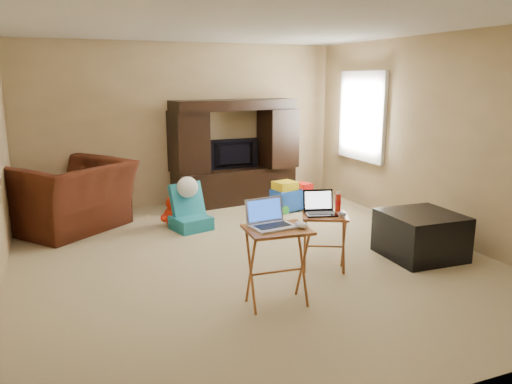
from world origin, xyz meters
name	(u,v)px	position (x,y,z in m)	size (l,w,h in m)	color
floor	(249,258)	(0.00, 0.00, 0.00)	(5.50, 5.50, 0.00)	#C4B387
ceiling	(248,24)	(0.00, 0.00, 2.50)	(5.50, 5.50, 0.00)	silver
wall_back	(184,125)	(0.00, 2.75, 1.25)	(5.00, 5.00, 0.00)	tan
wall_front	(427,207)	(0.00, -2.75, 1.25)	(5.00, 5.00, 0.00)	tan
wall_right	(435,137)	(2.50, 0.00, 1.25)	(5.50, 5.50, 0.00)	tan
window_pane	(363,116)	(2.48, 1.55, 1.40)	(1.20, 1.20, 0.00)	white
window_frame	(362,116)	(2.46, 1.55, 1.40)	(0.06, 1.14, 1.34)	white
entertainment_center	(235,152)	(0.73, 2.47, 0.82)	(2.01, 0.50, 1.64)	black
television	(235,154)	(0.73, 2.45, 0.79)	(0.83, 0.11, 0.48)	black
recliner	(71,197)	(-1.77, 1.89, 0.45)	(1.39, 1.21, 0.90)	#4A1910
child_rocker	(191,207)	(-0.32, 1.30, 0.31)	(0.46, 0.52, 0.61)	#187489
plush_toy	(173,211)	(-0.49, 1.56, 0.21)	(0.38, 0.31, 0.42)	red
push_toy	(291,195)	(1.36, 1.69, 0.23)	(0.62, 0.44, 0.46)	blue
ottoman	(421,235)	(1.80, -0.68, 0.25)	(0.78, 0.78, 0.50)	black
tray_table_left	(277,267)	(-0.20, -1.18, 0.35)	(0.54, 0.43, 0.71)	#A15826
tray_table_right	(324,243)	(0.59, -0.62, 0.30)	(0.46, 0.37, 0.60)	brown
laptop_left	(273,214)	(-0.23, -1.15, 0.83)	(0.37, 0.30, 0.24)	silver
laptop_right	(321,203)	(0.55, -0.60, 0.72)	(0.31, 0.26, 0.24)	black
mouse_left	(301,225)	(-0.01, -1.25, 0.73)	(0.09, 0.14, 0.06)	silver
mouse_right	(342,214)	(0.72, -0.74, 0.62)	(0.08, 0.12, 0.05)	#45444A
water_bottle	(338,203)	(0.79, -0.54, 0.69)	(0.06, 0.06, 0.18)	red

